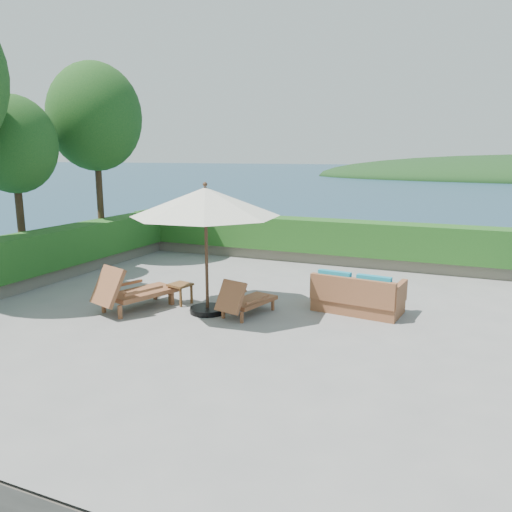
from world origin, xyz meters
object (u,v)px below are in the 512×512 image
at_px(patio_umbrella, 205,203).
at_px(wicker_loveseat, 357,296).
at_px(lounge_left, 132,291).
at_px(side_table, 180,287).
at_px(lounge_right, 245,300).

height_order(patio_umbrella, wicker_loveseat, patio_umbrella).
relative_size(patio_umbrella, wicker_loveseat, 1.99).
xyz_separation_m(lounge_left, side_table, (0.71, 0.82, -0.05)).
bearing_deg(wicker_loveseat, side_table, -158.96).
height_order(side_table, wicker_loveseat, wicker_loveseat).
height_order(lounge_left, wicker_loveseat, lounge_left).
xyz_separation_m(patio_umbrella, wicker_loveseat, (2.92, 1.29, -1.99)).
relative_size(patio_umbrella, lounge_left, 2.00).
bearing_deg(wicker_loveseat, lounge_right, -144.36).
distance_m(lounge_left, lounge_right, 2.47).
xyz_separation_m(patio_umbrella, lounge_left, (-1.58, -0.49, -1.91)).
xyz_separation_m(lounge_left, wicker_loveseat, (4.50, 1.78, -0.08)).
bearing_deg(lounge_right, patio_umbrella, -156.62).
distance_m(patio_umbrella, lounge_left, 2.52).
height_order(patio_umbrella, lounge_right, patio_umbrella).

